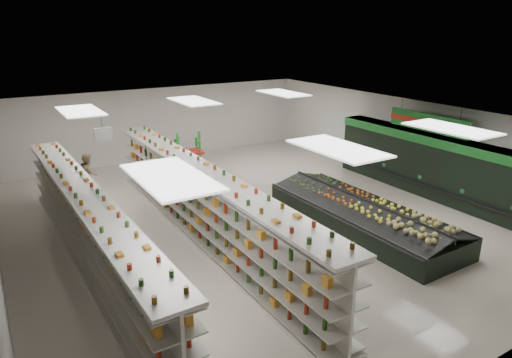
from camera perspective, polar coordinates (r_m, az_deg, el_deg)
floor at (r=14.62m, az=-0.90°, el=-4.74°), size 16.00×16.00×0.00m
ceiling at (r=13.67m, az=-0.97°, el=7.68°), size 14.00×16.00×0.02m
wall_back at (r=21.14m, az=-12.05°, el=6.76°), size 14.00×0.02×3.20m
wall_front at (r=8.73m, az=27.40°, el=-12.37°), size 14.00×0.02×3.20m
wall_right at (r=18.48m, az=18.20°, el=4.56°), size 0.02×16.00×3.20m
produce_wall_case at (r=17.30m, az=20.77°, el=2.13°), size 0.93×8.00×2.20m
aisle_sign_near at (r=10.49m, az=-13.44°, el=1.24°), size 0.52×0.06×0.75m
aisle_sign_far at (r=14.23m, az=-18.57°, el=5.31°), size 0.52×0.06×0.75m
hortifruti_banner at (r=16.76m, az=20.70°, el=6.61°), size 0.12×3.20×0.95m
gondola_left at (r=12.13m, az=-20.12°, el=-6.32°), size 1.14×11.49×1.99m
gondola_center at (r=12.87m, az=-6.61°, el=-3.55°), size 0.92×12.12×2.10m
produce_island at (r=14.06m, az=13.05°, el=-4.31°), size 2.41×6.38×0.95m
soda_endcap at (r=19.13m, az=-8.51°, el=3.15°), size 1.37×1.06×1.57m
shopper_main at (r=11.82m, az=1.17°, el=-6.29°), size 0.71×0.66×1.63m
shopper_background at (r=17.59m, az=-20.20°, el=0.72°), size 0.56×0.78×1.46m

